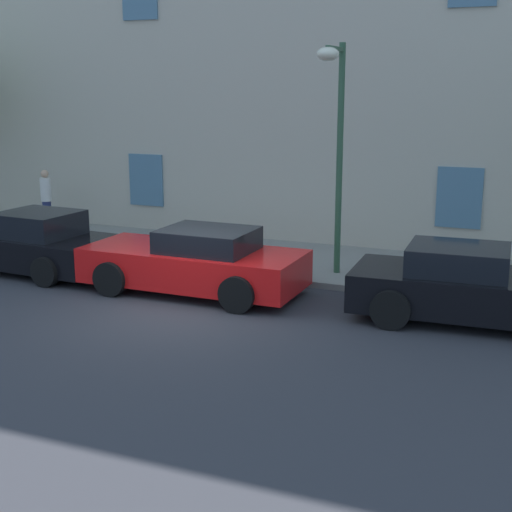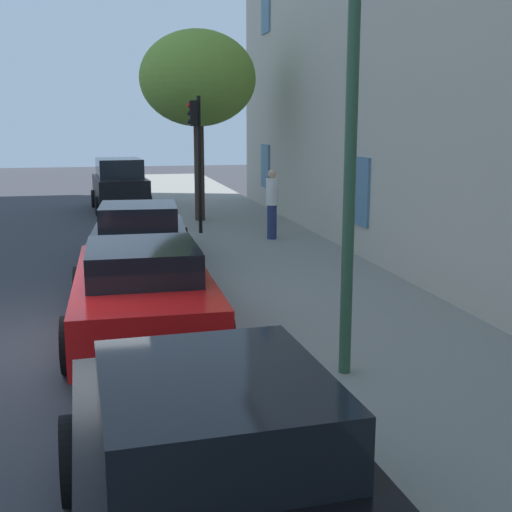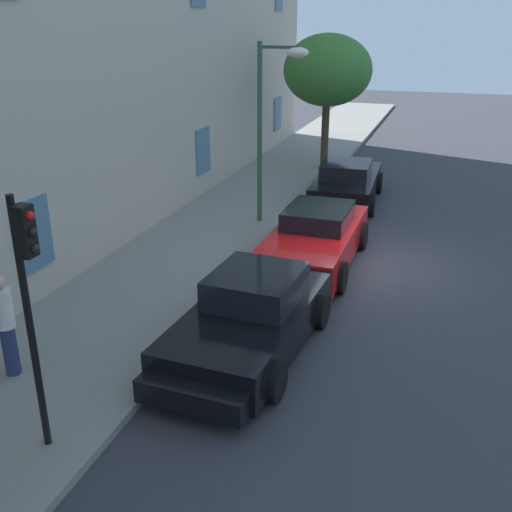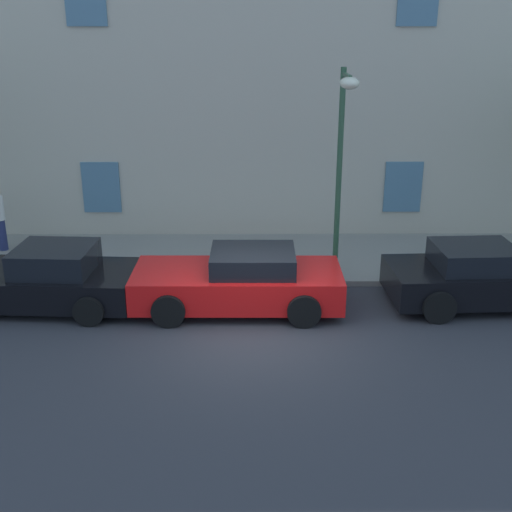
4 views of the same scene
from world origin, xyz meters
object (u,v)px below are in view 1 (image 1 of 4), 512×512
sportscar_white_middle (484,290)px  sportscar_yellow_flank (186,262)px  street_lamp (335,115)px  sportscar_red_lead (25,244)px  pedestrian_admiring (46,199)px

sportscar_white_middle → sportscar_yellow_flank: bearing=-177.8°
sportscar_yellow_flank → sportscar_white_middle: bearing=2.2°
street_lamp → sportscar_white_middle: bearing=-24.6°
sportscar_red_lead → sportscar_yellow_flank: 4.41m
pedestrian_admiring → sportscar_white_middle: bearing=-15.2°
street_lamp → sportscar_yellow_flank: bearing=-146.3°
pedestrian_admiring → sportscar_red_lead: bearing=-58.8°
sportscar_white_middle → pedestrian_admiring: pedestrian_admiring is taller
sportscar_white_middle → pedestrian_admiring: size_ratio=2.79×
sportscar_red_lead → sportscar_white_middle: (10.47, 0.05, 0.02)m
sportscar_yellow_flank → street_lamp: size_ratio=1.02×
sportscar_red_lead → sportscar_white_middle: 10.47m
sportscar_white_middle → pedestrian_admiring: 13.02m
sportscar_red_lead → sportscar_white_middle: sportscar_red_lead is taller
sportscar_yellow_flank → street_lamp: bearing=33.7°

